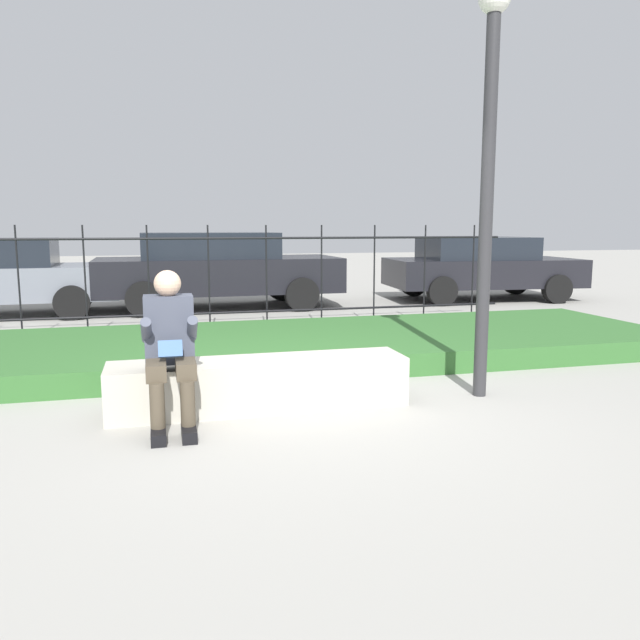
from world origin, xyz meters
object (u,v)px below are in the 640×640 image
car_parked_right (481,266)px  person_seated_reader (170,343)px  stone_bench (260,387)px  street_lamp (489,147)px  car_parked_center (217,268)px

car_parked_right → person_seated_reader: bearing=-128.1°
stone_bench → person_seated_reader: (-0.75, -0.31, 0.47)m
person_seated_reader → stone_bench: bearing=22.1°
street_lamp → car_parked_center: bearing=104.3°
stone_bench → person_seated_reader: 0.94m
person_seated_reader → street_lamp: (2.80, 0.19, 1.60)m
person_seated_reader → car_parked_center: size_ratio=0.27×
person_seated_reader → street_lamp: bearing=3.9°
car_parked_center → car_parked_right: car_parked_center is taller
stone_bench → car_parked_center: (0.28, 6.86, 0.58)m
stone_bench → car_parked_right: (5.88, 6.83, 0.52)m
car_parked_right → car_parked_center: bearing=-175.4°
stone_bench → car_parked_center: size_ratio=0.56×
stone_bench → car_parked_right: car_parked_right is taller
stone_bench → car_parked_center: car_parked_center is taller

